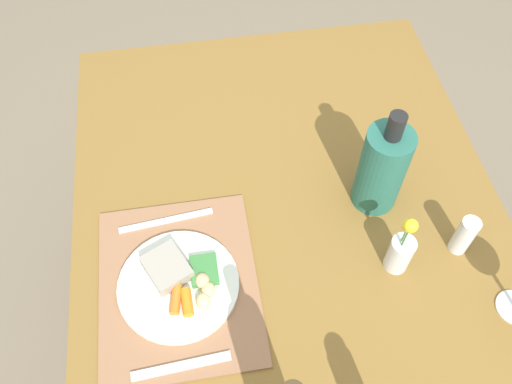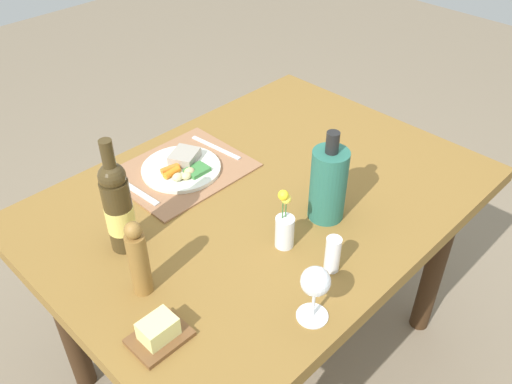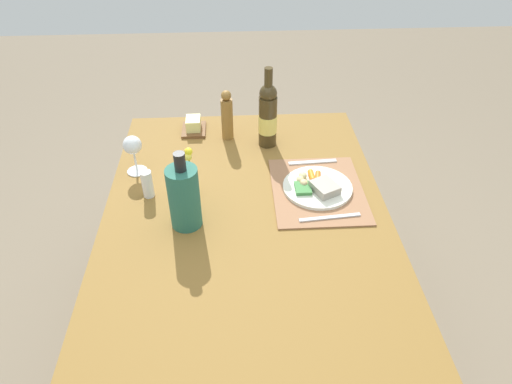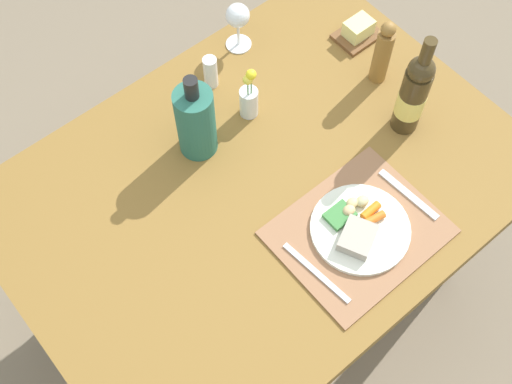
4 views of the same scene
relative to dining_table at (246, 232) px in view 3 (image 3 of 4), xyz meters
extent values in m
plane|color=#7D6D58|center=(0.00, 0.00, -0.67)|extent=(8.00, 8.00, 0.00)
cube|color=brown|center=(0.00, 0.00, 0.08)|extent=(1.33, 0.97, 0.05)
cylinder|color=#372312|center=(0.55, -0.37, -0.31)|extent=(0.07, 0.07, 0.72)
cylinder|color=#372312|center=(0.55, 0.37, -0.31)|extent=(0.07, 0.07, 0.72)
cube|color=#986948|center=(0.09, -0.26, 0.10)|extent=(0.40, 0.33, 0.01)
cylinder|color=white|center=(0.10, -0.26, 0.11)|extent=(0.25, 0.25, 0.01)
cube|color=#A0988A|center=(0.07, -0.28, 0.13)|extent=(0.12, 0.11, 0.03)
cylinder|color=orange|center=(0.14, -0.27, 0.13)|extent=(0.06, 0.03, 0.02)
cylinder|color=orange|center=(0.15, -0.25, 0.13)|extent=(0.06, 0.02, 0.02)
ellipsoid|color=#D1B37E|center=(0.10, -0.21, 0.13)|extent=(0.03, 0.03, 0.02)
ellipsoid|color=#D6C282|center=(0.13, -0.20, 0.13)|extent=(0.03, 0.03, 0.02)
ellipsoid|color=#C4BF86|center=(0.15, -0.21, 0.13)|extent=(0.04, 0.03, 0.02)
cube|color=#3B7F3C|center=(0.08, -0.21, 0.13)|extent=(0.07, 0.06, 0.01)
cube|color=silver|center=(-0.06, -0.28, 0.11)|extent=(0.03, 0.21, 0.00)
cube|color=silver|center=(0.26, -0.27, 0.11)|extent=(0.03, 0.19, 0.00)
cylinder|color=silver|center=(0.12, 0.20, 0.15)|extent=(0.05, 0.05, 0.09)
cylinder|color=#3F7233|center=(0.11, 0.19, 0.18)|extent=(0.00, 0.00, 0.15)
sphere|color=#F7E04A|center=(0.11, 0.19, 0.25)|extent=(0.03, 0.03, 0.03)
cylinder|color=#3F7233|center=(0.12, 0.19, 0.18)|extent=(0.00, 0.00, 0.17)
sphere|color=yellow|center=(0.12, 0.19, 0.27)|extent=(0.03, 0.03, 0.03)
cylinder|color=olive|center=(0.48, 0.06, 0.19)|extent=(0.05, 0.05, 0.18)
sphere|color=olive|center=(0.48, 0.06, 0.30)|extent=(0.04, 0.04, 0.04)
cylinder|color=white|center=(0.10, 0.34, 0.15)|extent=(0.04, 0.04, 0.10)
cylinder|color=white|center=(0.25, 0.40, 0.10)|extent=(0.08, 0.08, 0.00)
cylinder|color=white|center=(0.25, 0.40, 0.15)|extent=(0.01, 0.01, 0.08)
sphere|color=white|center=(0.25, 0.40, 0.22)|extent=(0.07, 0.07, 0.07)
cube|color=brown|center=(0.54, 0.20, 0.11)|extent=(0.13, 0.10, 0.01)
cube|color=#E6E68C|center=(0.54, 0.20, 0.14)|extent=(0.08, 0.06, 0.05)
cylinder|color=#286655|center=(-0.06, 0.20, 0.21)|extent=(0.10, 0.10, 0.22)
cylinder|color=black|center=(-0.06, 0.20, 0.35)|extent=(0.04, 0.04, 0.06)
cylinder|color=#3E3018|center=(0.42, -0.10, 0.21)|extent=(0.07, 0.07, 0.21)
sphere|color=#3E3018|center=(0.42, -0.10, 0.33)|extent=(0.07, 0.07, 0.07)
cylinder|color=#3E3018|center=(0.42, -0.10, 0.38)|extent=(0.03, 0.03, 0.10)
cylinder|color=#EAD563|center=(0.42, -0.10, 0.20)|extent=(0.07, 0.07, 0.07)
camera|label=1|loc=(0.57, -0.18, 1.12)|focal=37.15mm
camera|label=2|loc=(0.92, 0.88, 1.10)|focal=37.82mm
camera|label=3|loc=(-1.20, 0.03, 1.13)|focal=32.41mm
camera|label=4|loc=(-0.56, -0.65, 1.59)|focal=46.65mm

